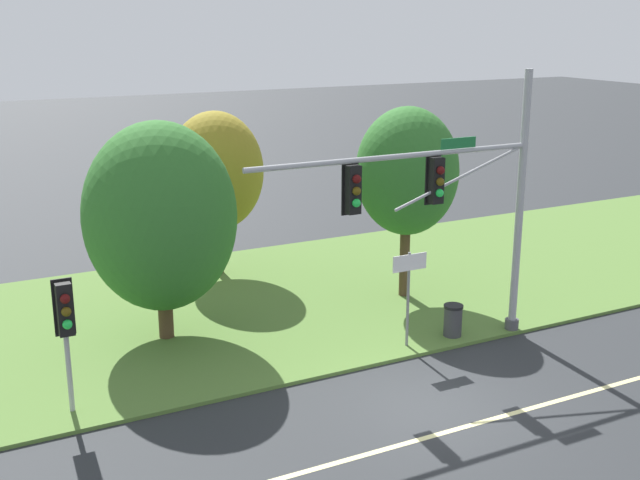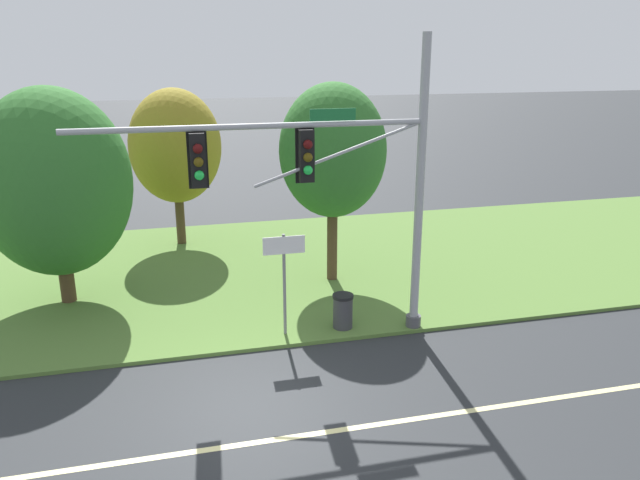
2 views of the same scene
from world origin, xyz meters
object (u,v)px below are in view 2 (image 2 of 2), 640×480
at_px(tree_behind_signpost, 333,151).
at_px(traffic_signal_mast, 331,174).
at_px(route_sign_post, 284,267).
at_px(tree_nearest_road, 54,183).
at_px(tree_left_of_mast, 175,146).
at_px(trash_bin, 343,311).

bearing_deg(tree_behind_signpost, traffic_signal_mast, -105.59).
bearing_deg(route_sign_post, tree_behind_signpost, 58.18).
bearing_deg(tree_nearest_road, route_sign_post, -32.73).
height_order(route_sign_post, tree_behind_signpost, tree_behind_signpost).
relative_size(traffic_signal_mast, tree_left_of_mast, 1.48).
xyz_separation_m(traffic_signal_mast, tree_left_of_mast, (-3.45, 9.01, -0.58)).
xyz_separation_m(tree_nearest_road, trash_bin, (7.32, -3.70, -3.06)).
bearing_deg(traffic_signal_mast, tree_behind_signpost, 74.41).
bearing_deg(trash_bin, tree_nearest_road, 153.18).
relative_size(traffic_signal_mast, tree_behind_signpost, 1.38).
height_order(route_sign_post, tree_left_of_mast, tree_left_of_mast).
bearing_deg(tree_nearest_road, tree_left_of_mast, 55.18).
height_order(tree_nearest_road, trash_bin, tree_nearest_road).
xyz_separation_m(traffic_signal_mast, tree_behind_signpost, (1.11, 3.97, -0.14)).
height_order(tree_nearest_road, tree_behind_signpost, tree_nearest_road).
xyz_separation_m(route_sign_post, trash_bin, (1.56, 0.00, -1.37)).
distance_m(tree_behind_signpost, trash_bin, 5.15).
bearing_deg(tree_nearest_road, tree_behind_signpost, -0.83).
xyz_separation_m(tree_nearest_road, tree_behind_signpost, (7.99, -0.12, 0.58)).
distance_m(tree_nearest_road, tree_left_of_mast, 6.00).
distance_m(tree_nearest_road, tree_behind_signpost, 8.01).
distance_m(traffic_signal_mast, tree_left_of_mast, 9.66).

